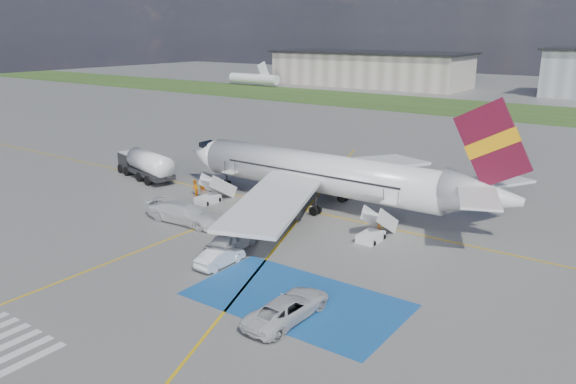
{
  "coord_description": "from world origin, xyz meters",
  "views": [
    {
      "loc": [
        28.88,
        -31.35,
        16.94
      ],
      "look_at": [
        1.87,
        6.4,
        3.5
      ],
      "focal_mm": 35.0,
      "sensor_mm": 36.0,
      "label": 1
    }
  ],
  "objects_px": {
    "car_silver_b": "(220,257)",
    "van_white_b": "(185,210)",
    "fuel_tanker": "(146,167)",
    "airliner": "(330,175)",
    "car_silver_a": "(231,241)",
    "gpu_cart": "(210,183)",
    "van_white_a": "(288,304)"
  },
  "relations": [
    {
      "from": "car_silver_b",
      "to": "van_white_a",
      "type": "bearing_deg",
      "value": 158.36
    },
    {
      "from": "airliner",
      "to": "van_white_b",
      "type": "bearing_deg",
      "value": -126.44
    },
    {
      "from": "fuel_tanker",
      "to": "car_silver_b",
      "type": "bearing_deg",
      "value": -14.93
    },
    {
      "from": "fuel_tanker",
      "to": "car_silver_b",
      "type": "xyz_separation_m",
      "value": [
        24.37,
        -13.94,
        -0.74
      ]
    },
    {
      "from": "gpu_cart",
      "to": "car_silver_b",
      "type": "xyz_separation_m",
      "value": [
        14.98,
        -14.85,
        -0.0
      ]
    },
    {
      "from": "gpu_cart",
      "to": "car_silver_a",
      "type": "distance_m",
      "value": 18.33
    },
    {
      "from": "van_white_a",
      "to": "car_silver_b",
      "type": "bearing_deg",
      "value": -21.35
    },
    {
      "from": "van_white_b",
      "to": "car_silver_b",
      "type": "bearing_deg",
      "value": -122.95
    },
    {
      "from": "fuel_tanker",
      "to": "car_silver_a",
      "type": "relative_size",
      "value": 2.05
    },
    {
      "from": "car_silver_a",
      "to": "car_silver_b",
      "type": "height_order",
      "value": "car_silver_a"
    },
    {
      "from": "car_silver_b",
      "to": "van_white_b",
      "type": "bearing_deg",
      "value": -29.9
    },
    {
      "from": "airliner",
      "to": "van_white_a",
      "type": "bearing_deg",
      "value": -65.01
    },
    {
      "from": "airliner",
      "to": "fuel_tanker",
      "type": "bearing_deg",
      "value": -173.06
    },
    {
      "from": "fuel_tanker",
      "to": "gpu_cart",
      "type": "xyz_separation_m",
      "value": [
        9.39,
        0.91,
        -0.74
      ]
    },
    {
      "from": "van_white_a",
      "to": "car_silver_a",
      "type": "bearing_deg",
      "value": -31.32
    },
    {
      "from": "car_silver_a",
      "to": "van_white_b",
      "type": "bearing_deg",
      "value": -23.82
    },
    {
      "from": "fuel_tanker",
      "to": "van_white_a",
      "type": "relative_size",
      "value": 2.0
    },
    {
      "from": "car_silver_b",
      "to": "van_white_a",
      "type": "relative_size",
      "value": 0.82
    },
    {
      "from": "car_silver_b",
      "to": "van_white_b",
      "type": "relative_size",
      "value": 0.7
    },
    {
      "from": "airliner",
      "to": "gpu_cart",
      "type": "relative_size",
      "value": 18.29
    },
    {
      "from": "airliner",
      "to": "gpu_cart",
      "type": "height_order",
      "value": "airliner"
    },
    {
      "from": "fuel_tanker",
      "to": "van_white_b",
      "type": "xyz_separation_m",
      "value": [
        15.19,
        -8.56,
        -0.25
      ]
    },
    {
      "from": "fuel_tanker",
      "to": "gpu_cart",
      "type": "relative_size",
      "value": 5.12
    },
    {
      "from": "fuel_tanker",
      "to": "van_white_b",
      "type": "height_order",
      "value": "fuel_tanker"
    },
    {
      "from": "gpu_cart",
      "to": "car_silver_b",
      "type": "bearing_deg",
      "value": -35.26
    },
    {
      "from": "airliner",
      "to": "car_silver_a",
      "type": "distance_m",
      "value": 14.34
    },
    {
      "from": "gpu_cart",
      "to": "car_silver_b",
      "type": "height_order",
      "value": "gpu_cart"
    },
    {
      "from": "airliner",
      "to": "car_silver_b",
      "type": "distance_m",
      "value": 17.05
    },
    {
      "from": "gpu_cart",
      "to": "van_white_a",
      "type": "xyz_separation_m",
      "value": [
        23.75,
        -18.41,
        0.27
      ]
    },
    {
      "from": "gpu_cart",
      "to": "van_white_b",
      "type": "relative_size",
      "value": 0.33
    },
    {
      "from": "airliner",
      "to": "car_silver_b",
      "type": "height_order",
      "value": "airliner"
    },
    {
      "from": "fuel_tanker",
      "to": "car_silver_b",
      "type": "distance_m",
      "value": 28.08
    }
  ]
}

